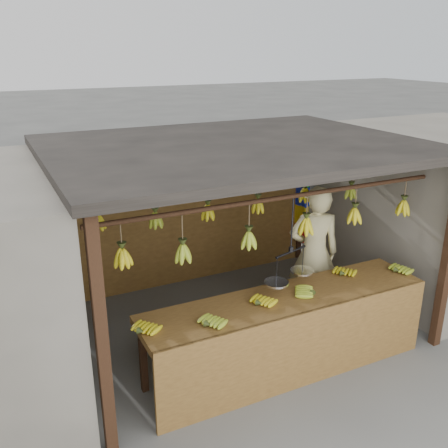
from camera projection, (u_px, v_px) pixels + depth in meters
ground at (234, 323)px, 6.59m from camera, size 80.00×80.00×0.00m
stall at (223, 173)px, 6.20m from camera, size 4.30×3.30×2.40m
neighbor_right at (442, 204)px, 7.69m from camera, size 3.00×3.00×2.30m
counter at (292, 319)px, 5.34m from camera, size 3.43×0.75×0.96m
hanging_bananas at (235, 207)px, 6.05m from camera, size 3.62×2.19×0.39m
balance_scale at (290, 272)px, 5.43m from camera, size 0.68×0.38×0.94m
vendor at (314, 253)px, 6.49m from camera, size 0.78×0.65×1.82m
bag_bundles at (302, 205)px, 8.20m from camera, size 0.08×0.26×1.29m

